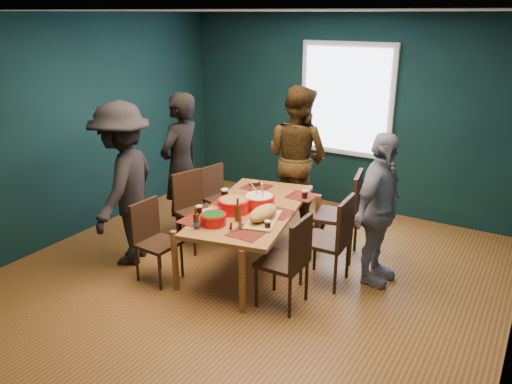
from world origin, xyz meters
TOP-DOWN VIEW (x-y plane):
  - room at (0.00, 0.27)m, footprint 5.01×5.01m
  - dining_table at (-0.12, 0.17)m, footprint 1.28×1.98m
  - chair_left_far at (-1.10, 0.88)m, footprint 0.44×0.44m
  - chair_left_mid at (-1.03, 0.27)m, footprint 0.51×0.51m
  - chair_left_near at (-0.89, -0.59)m, footprint 0.41×0.41m
  - chair_right_far at (0.67, 0.90)m, footprint 0.55×0.55m
  - chair_right_mid at (0.80, 0.26)m, footprint 0.45×0.45m
  - chair_right_near at (0.62, -0.35)m, footprint 0.42×0.42m
  - person_far_left at (-1.31, 0.43)m, footprint 0.46×0.68m
  - person_back at (-0.25, 1.49)m, footprint 1.00×0.84m
  - person_right at (1.15, 0.55)m, footprint 0.48×0.97m
  - person_near_left at (-1.40, -0.43)m, footprint 1.06×1.34m
  - bowl_salad at (-0.23, -0.02)m, footprint 0.34×0.34m
  - bowl_dumpling at (-0.06, 0.21)m, footprint 0.34×0.34m
  - bowl_herbs at (-0.22, -0.41)m, footprint 0.26×0.26m
  - cutting_board at (0.16, -0.08)m, footprint 0.42×0.71m
  - small_bowl at (-0.48, 0.81)m, footprint 0.13×0.13m
  - beer_bottle_a at (-0.30, -0.58)m, footprint 0.06×0.06m
  - beer_bottle_b at (-0.06, -0.21)m, footprint 0.06×0.06m
  - cola_glass_a at (-0.50, -0.27)m, footprint 0.07×0.07m
  - cola_glass_b at (0.30, -0.24)m, footprint 0.06×0.06m
  - cola_glass_c at (0.24, 0.72)m, footprint 0.07×0.07m
  - cola_glass_d at (-0.54, 0.25)m, footprint 0.08×0.08m
  - napkin_a at (0.21, 0.19)m, footprint 0.18×0.18m
  - napkin_b at (-0.47, -0.15)m, footprint 0.20×0.20m
  - napkin_c at (0.20, -0.50)m, footprint 0.17×0.17m

SIDE VIEW (x-z plane):
  - chair_left_far at x=-1.10m, z-range 0.07..0.89m
  - chair_left_near at x=-0.89m, z-range 0.07..0.92m
  - chair_left_mid at x=-1.03m, z-range 0.08..0.98m
  - chair_right_near at x=0.62m, z-range 0.08..1.00m
  - chair_right_mid at x=0.80m, z-range 0.08..1.04m
  - chair_right_far at x=0.67m, z-range 0.08..1.11m
  - dining_table at x=-0.12m, z-range 0.28..0.98m
  - napkin_a at x=0.21m, z-range 0.70..0.70m
  - napkin_c at x=0.20m, z-range 0.70..0.70m
  - napkin_b at x=-0.47m, z-range 0.70..0.70m
  - small_bowl at x=-0.48m, z-range 0.70..0.75m
  - cola_glass_b at x=0.30m, z-range 0.70..0.79m
  - cola_glass_a at x=-0.50m, z-range 0.70..0.80m
  - cola_glass_c at x=0.24m, z-range 0.70..0.80m
  - bowl_herbs at x=-0.22m, z-range 0.70..0.81m
  - cola_glass_d at x=-0.54m, z-range 0.70..0.82m
  - cutting_board at x=0.16m, z-range 0.69..0.84m
  - bowl_salad at x=-0.23m, z-range 0.70..0.84m
  - bowl_dumpling at x=-0.06m, z-range 0.61..0.93m
  - beer_bottle_a at x=-0.30m, z-range 0.67..0.88m
  - beer_bottle_b at x=-0.06m, z-range 0.67..0.91m
  - person_right at x=1.15m, z-range 0.00..1.60m
  - person_far_left at x=-1.31m, z-range 0.00..1.81m
  - person_near_left at x=-1.40m, z-range 0.00..1.82m
  - person_back at x=-0.25m, z-range 0.00..1.85m
  - room at x=0.00m, z-range 0.01..2.73m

